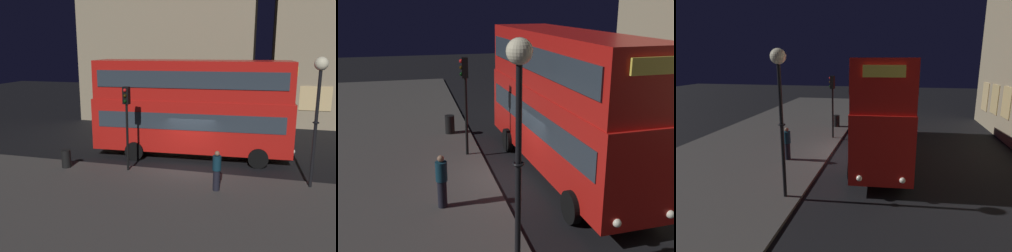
# 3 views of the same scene
# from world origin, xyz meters

# --- Properties ---
(ground_plane) EXTENTS (80.00, 80.00, 0.00)m
(ground_plane) POSITION_xyz_m (0.00, 0.00, 0.00)
(ground_plane) COLOR black
(sidewalk_slab) EXTENTS (44.00, 9.65, 0.12)m
(sidewalk_slab) POSITION_xyz_m (0.00, -5.67, 0.06)
(sidewalk_slab) COLOR #423F3D
(sidewalk_slab) RESTS_ON ground
(double_decker_bus) EXTENTS (11.25, 3.36, 5.53)m
(double_decker_bus) POSITION_xyz_m (-0.25, 1.97, 3.10)
(double_decker_bus) COLOR red
(double_decker_bus) RESTS_ON ground
(traffic_light_near_kerb) EXTENTS (0.35, 0.38, 4.25)m
(traffic_light_near_kerb) POSITION_xyz_m (-2.84, -1.47, 3.16)
(traffic_light_near_kerb) COLOR black
(traffic_light_near_kerb) RESTS_ON sidewalk_slab
(street_lamp) EXTENTS (0.58, 0.58, 5.74)m
(street_lamp) POSITION_xyz_m (5.86, -1.47, 4.56)
(street_lamp) COLOR black
(street_lamp) RESTS_ON sidewalk_slab
(pedestrian) EXTENTS (0.38, 0.38, 1.79)m
(pedestrian) POSITION_xyz_m (1.83, -2.93, 1.04)
(pedestrian) COLOR black
(pedestrian) RESTS_ON sidewalk_slab
(litter_bin) EXTENTS (0.48, 0.48, 0.93)m
(litter_bin) POSITION_xyz_m (-6.10, -1.87, 0.58)
(litter_bin) COLOR black
(litter_bin) RESTS_ON sidewalk_slab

